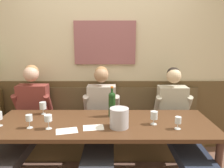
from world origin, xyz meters
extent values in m
cube|color=beige|center=(0.00, 1.09, 1.40)|extent=(6.80, 0.08, 2.80)
cube|color=#915457|center=(-0.01, 1.03, 1.58)|extent=(0.86, 0.04, 0.60)
cube|color=brown|center=(0.00, 1.04, 0.51)|extent=(6.80, 0.03, 1.03)
cube|color=brown|center=(0.00, 0.81, 0.22)|extent=(2.67, 0.42, 0.44)
cube|color=brown|center=(0.00, 0.81, 0.47)|extent=(2.61, 0.39, 0.05)
cube|color=brown|center=(0.00, 1.00, 0.71)|extent=(2.67, 0.04, 0.45)
cube|color=#4E301B|center=(0.00, 0.15, 0.72)|extent=(2.37, 0.84, 0.04)
cylinder|color=#4E281F|center=(-1.11, 0.50, 0.35)|extent=(0.07, 0.07, 0.70)
cylinder|color=#473215|center=(1.11, 0.50, 0.35)|extent=(0.07, 0.07, 0.70)
cube|color=#312D2F|center=(-0.99, 0.23, 0.43)|extent=(0.34, 1.09, 0.11)
cube|color=brown|center=(-0.99, 0.81, 0.75)|extent=(0.41, 0.19, 0.53)
sphere|color=#D4A78E|center=(-0.99, 0.80, 1.17)|extent=(0.20, 0.20, 0.20)
sphere|color=#A4764B|center=(-0.99, 0.83, 1.20)|extent=(0.19, 0.19, 0.19)
cylinder|color=brown|center=(-1.20, 0.77, 0.78)|extent=(0.08, 0.20, 0.27)
cylinder|color=brown|center=(-0.77, 0.77, 0.78)|extent=(0.08, 0.20, 0.27)
cube|color=#2B2C34|center=(-0.05, 0.23, 0.43)|extent=(0.32, 1.09, 0.11)
cube|color=#BEB1A7|center=(-0.05, 0.81, 0.75)|extent=(0.38, 0.20, 0.52)
sphere|color=#A97F5C|center=(-0.05, 0.80, 1.16)|extent=(0.20, 0.20, 0.20)
sphere|color=#9C7044|center=(-0.05, 0.83, 1.18)|extent=(0.18, 0.18, 0.18)
cylinder|color=#BEB1A7|center=(-0.25, 0.77, 0.77)|extent=(0.08, 0.20, 0.27)
cylinder|color=#BEB1A7|center=(0.16, 0.77, 0.77)|extent=(0.08, 0.20, 0.27)
cube|color=#252D40|center=(0.92, 0.23, 0.43)|extent=(0.33, 1.08, 0.11)
cube|color=#BAB39E|center=(0.92, 0.81, 0.74)|extent=(0.39, 0.21, 0.51)
sphere|color=beige|center=(0.92, 0.80, 1.14)|extent=(0.20, 0.20, 0.20)
sphere|color=black|center=(0.92, 0.83, 1.17)|extent=(0.18, 0.18, 0.18)
cylinder|color=#BAB39E|center=(0.72, 0.77, 0.76)|extent=(0.08, 0.20, 0.27)
cylinder|color=#BAB39E|center=(1.13, 0.77, 0.76)|extent=(0.08, 0.20, 0.27)
cylinder|color=#B8B4BB|center=(0.17, 0.01, 0.85)|extent=(0.19, 0.19, 0.20)
cylinder|color=#1A3E17|center=(0.09, 0.34, 0.86)|extent=(0.08, 0.08, 0.24)
sphere|color=#1A3E17|center=(0.09, 0.34, 0.99)|extent=(0.08, 0.08, 0.08)
cylinder|color=#1A3E17|center=(0.09, 0.34, 1.04)|extent=(0.03, 0.03, 0.08)
cylinder|color=orange|center=(0.09, 0.34, 1.09)|extent=(0.03, 0.03, 0.02)
cylinder|color=silver|center=(0.76, -0.03, 0.75)|extent=(0.06, 0.06, 0.00)
cylinder|color=silver|center=(0.76, -0.03, 0.78)|extent=(0.01, 0.01, 0.06)
cylinder|color=silver|center=(0.76, -0.03, 0.84)|extent=(0.06, 0.06, 0.07)
cylinder|color=silver|center=(-0.74, 0.00, 0.75)|extent=(0.06, 0.06, 0.00)
cylinder|color=silver|center=(-0.74, 0.00, 0.79)|extent=(0.01, 0.01, 0.07)
cylinder|color=silver|center=(-0.74, 0.00, 0.85)|extent=(0.07, 0.07, 0.06)
cylinder|color=#E7E084|center=(-0.74, 0.00, 0.83)|extent=(0.06, 0.06, 0.03)
cylinder|color=silver|center=(-0.73, 0.42, 0.75)|extent=(0.06, 0.06, 0.00)
cylinder|color=silver|center=(-0.73, 0.42, 0.78)|extent=(0.01, 0.01, 0.06)
cylinder|color=silver|center=(-0.73, 0.42, 0.85)|extent=(0.08, 0.08, 0.08)
cylinder|color=#E3E785|center=(-0.73, 0.42, 0.82)|extent=(0.07, 0.07, 0.02)
cylinder|color=silver|center=(0.54, 0.10, 0.75)|extent=(0.07, 0.07, 0.00)
cylinder|color=silver|center=(0.54, 0.10, 0.78)|extent=(0.01, 0.01, 0.06)
cylinder|color=silver|center=(0.54, 0.10, 0.85)|extent=(0.08, 0.08, 0.08)
cylinder|color=#EBD27D|center=(0.54, 0.10, 0.82)|extent=(0.07, 0.07, 0.02)
cylinder|color=silver|center=(-0.54, -0.02, 0.75)|extent=(0.06, 0.06, 0.00)
cylinder|color=silver|center=(-0.54, -0.02, 0.79)|extent=(0.01, 0.01, 0.08)
cylinder|color=silver|center=(-0.54, -0.02, 0.86)|extent=(0.08, 0.08, 0.06)
cube|color=white|center=(-0.10, 0.01, 0.75)|extent=(0.23, 0.18, 0.00)
cube|color=white|center=(-0.35, -0.08, 0.75)|extent=(0.24, 0.20, 0.00)
camera|label=1|loc=(0.09, -2.11, 1.65)|focal=35.43mm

